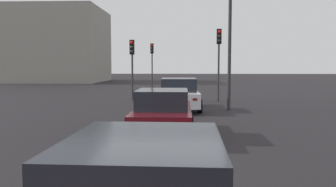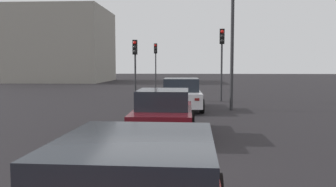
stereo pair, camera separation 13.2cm
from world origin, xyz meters
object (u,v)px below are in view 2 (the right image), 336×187
traffic_light_far_left (135,57)px  street_lamp_kerbside (232,28)px  traffic_light_near_right (222,50)px  car_maroon_second (164,113)px  traffic_light_near_left (156,56)px  car_white_lead (181,94)px

traffic_light_far_left → street_lamp_kerbside: bearing=52.0°
traffic_light_near_right → street_lamp_kerbside: street_lamp_kerbside is taller
car_maroon_second → traffic_light_far_left: size_ratio=1.08×
traffic_light_near_left → car_white_lead: bearing=12.0°
car_white_lead → car_maroon_second: (-6.54, 0.41, -0.04)m
car_white_lead → traffic_light_near_right: bearing=-32.6°
traffic_light_near_left → traffic_light_near_right: size_ratio=0.95×
traffic_light_near_right → traffic_light_far_left: (0.29, 5.30, -0.42)m
traffic_light_near_right → street_lamp_kerbside: size_ratio=0.65×
street_lamp_kerbside → traffic_light_near_left: bearing=19.4°
traffic_light_near_left → traffic_light_near_right: (-10.40, -4.98, 0.15)m
traffic_light_far_left → car_maroon_second: bearing=14.1°
traffic_light_near_right → traffic_light_far_left: traffic_light_near_right is taller
car_maroon_second → traffic_light_near_right: size_ratio=0.93×
traffic_light_near_left → street_lamp_kerbside: (-14.46, -5.08, 1.00)m
traffic_light_near_left → street_lamp_kerbside: 15.36m
traffic_light_near_left → traffic_light_near_right: 11.53m
car_maroon_second → traffic_light_near_left: bearing=6.3°
traffic_light_near_right → street_lamp_kerbside: bearing=1.9°
traffic_light_near_right → car_white_lead: bearing=-30.7°
car_maroon_second → traffic_light_near_right: traffic_light_near_right is taller
car_white_lead → traffic_light_near_right: size_ratio=1.06×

